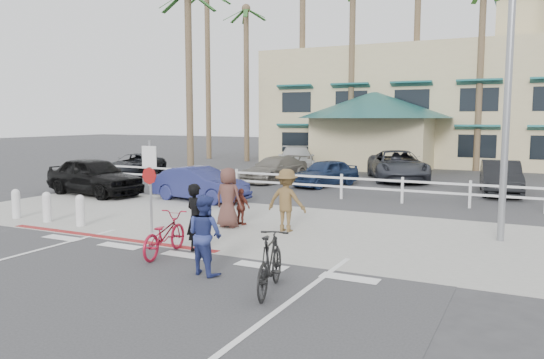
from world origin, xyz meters
The scene contains 35 objects.
ground centered at (0.00, 0.00, 0.00)m, with size 140.00×140.00×0.00m, color #333335.
bike_path centered at (0.00, -2.00, 0.00)m, with size 12.00×16.00×0.01m, color #333335.
sidewalk_plaza centered at (0.00, 4.50, 0.01)m, with size 22.00×7.00×0.01m, color gray.
cross_street centered at (0.00, 8.50, 0.00)m, with size 40.00×5.00×0.01m, color #333335.
parking_lot centered at (0.00, 18.00, 0.00)m, with size 50.00×16.00×0.01m, color #333335.
curb_red centered at (-3.00, 1.20, 0.01)m, with size 7.00×0.25×0.02m, color maroon.
rail_fence centered at (0.50, 10.50, 0.50)m, with size 29.40×0.16×1.00m, color silver, non-canonical shape.
building centered at (2.00, 31.00, 5.65)m, with size 28.00×16.00×11.30m, color #CDBC8C, non-canonical shape.
sign_post centered at (-2.30, 2.20, 1.45)m, with size 0.50×0.10×2.90m, color gray, non-canonical shape.
bollard_0 centered at (-4.80, 2.00, 0.47)m, with size 0.26×0.26×0.95m, color silver, non-canonical shape.
bollard_1 centered at (-6.20, 2.00, 0.47)m, with size 0.26×0.26×0.95m, color silver, non-canonical shape.
bollard_2 centered at (-7.60, 2.00, 0.47)m, with size 0.26×0.26×0.95m, color silver, non-canonical shape.
streetlight_0 centered at (6.50, 5.50, 4.50)m, with size 0.60×2.00×9.00m, color gray, non-canonical shape.
palm_0 centered at (-16.00, 26.00, 7.50)m, with size 4.00×4.00×15.00m, color #20501E, non-canonical shape.
palm_1 centered at (-12.00, 25.00, 6.50)m, with size 4.00×4.00×13.00m, color #20501E, non-canonical shape.
palm_2 centered at (-8.00, 26.00, 8.00)m, with size 4.00×4.00×16.00m, color #20501E, non-canonical shape.
palm_3 centered at (-4.00, 25.00, 7.00)m, with size 4.00×4.00×14.00m, color #20501E, non-canonical shape.
palm_4 centered at (0.00, 26.00, 7.50)m, with size 4.00×4.00×15.00m, color #20501E, non-canonical shape.
palm_5 centered at (4.00, 25.00, 6.50)m, with size 4.00×4.00×13.00m, color #20501E, non-canonical shape.
palm_10 centered at (-10.00, 15.00, 6.00)m, with size 4.00×4.00×12.00m, color #20501E, non-canonical shape.
bike_red centered at (-0.46, 0.41, 0.50)m, with size 0.66×1.89×0.99m, color maroon.
rider_red centered at (0.05, 0.95, 0.83)m, with size 0.61×0.40×1.67m, color black.
bike_black centered at (2.95, -0.86, 0.57)m, with size 0.53×1.89×1.13m, color black.
rider_black centered at (1.23, -0.41, 0.83)m, with size 0.81×0.63×1.66m, color navy.
pedestrian_a centered at (0.98, 4.09, 0.89)m, with size 1.15×0.66×1.78m, color brown.
pedestrian_child centered at (-0.60, 4.27, 0.56)m, with size 0.65×0.27×1.11m, color maroon.
pedestrian_b centered at (-0.78, 3.82, 0.89)m, with size 0.87×0.56×1.77m, color #513029.
car_white_sedan centered at (-4.37, 7.65, 0.66)m, with size 1.40×4.01×1.32m, color navy.
car_red_compact centered at (-9.23, 7.01, 0.79)m, with size 1.88×4.66×1.59m, color black.
lot_car_0 centered at (-12.74, 13.56, 0.61)m, with size 2.02×4.38×1.22m, color black.
lot_car_1 centered at (-4.56, 14.56, 0.63)m, with size 1.76×4.33×1.26m, color #69645A.
lot_car_2 centered at (-1.63, 13.99, 0.63)m, with size 1.50×3.72×1.27m, color #172646.
lot_car_3 centered at (5.95, 14.78, 0.71)m, with size 1.50×4.29×1.41m, color black.
lot_car_4 centered at (-5.55, 19.51, 0.75)m, with size 2.11×5.18×1.50m, color beige.
lot_car_5 centered at (0.88, 17.83, 0.77)m, with size 2.55×5.53×1.54m, color #2E3139.
Camera 1 is at (7.21, -9.32, 3.21)m, focal length 35.00 mm.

